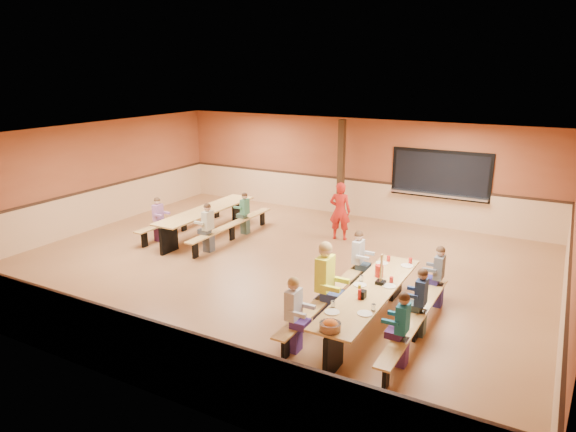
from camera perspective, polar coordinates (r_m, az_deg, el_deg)
The scene contains 23 objects.
ground at distance 11.99m, azimuth -1.75°, elevation -5.61°, with size 12.00×12.00×0.00m, color brown.
room_envelope at distance 11.75m, azimuth -1.78°, elevation -2.48°, with size 12.04×10.04×3.02m.
kitchen_pass_through at distance 15.15m, azimuth 16.56°, elevation 4.23°, with size 2.78×0.28×1.38m.
structural_post at distance 15.45m, azimuth 5.90°, elevation 5.07°, with size 0.18×0.18×3.00m, color black.
cafeteria_table_main at distance 9.16m, azimuth 9.09°, elevation -9.34°, with size 1.91×3.70×0.74m.
cafeteria_table_second at distance 14.18m, azimuth -9.02°, elevation -0.09°, with size 1.91×3.70×0.74m.
seated_child_white_left at distance 8.36m, azimuth 0.60°, elevation -10.96°, with size 0.39×0.32×1.26m, color silver, non-canonical shape.
seated_adult_yellow at distance 9.27m, azimuth 4.10°, elevation -7.40°, with size 0.50×0.41×1.48m, color #F3FE35, non-canonical shape.
seated_child_grey_left at distance 10.71m, azimuth 7.77°, elevation -4.91°, with size 0.38×0.31×1.24m, color #BCBCBC, non-canonical shape.
seated_child_teal_right at distance 8.18m, azimuth 12.54°, elevation -12.26°, with size 0.36×0.30×1.20m, color #196787, non-canonical shape.
seated_child_navy_right at distance 9.11m, azimuth 14.51°, elevation -9.31°, with size 0.37×0.30×1.20m, color navy, non-canonical shape.
seated_child_char_right at distance 10.28m, azimuth 16.37°, elevation -6.50°, with size 0.36×0.30×1.19m, color #565960, non-canonical shape.
seated_child_purple_sec at distance 13.96m, azimuth -14.20°, elevation -0.40°, with size 0.35×0.29×1.17m, color #955E92, non-canonical shape.
seated_child_green_sec at distance 14.20m, azimuth -4.80°, elevation 0.28°, with size 0.34×0.28×1.15m, color #3D7C59, non-canonical shape.
seated_child_tan_sec at distance 12.90m, azimuth -8.87°, elevation -1.31°, with size 0.38×0.31×1.23m, color #B5B293, non-canonical shape.
standing_woman at distance 13.70m, azimuth 5.79°, elevation 0.57°, with size 0.57×0.37×1.56m, color red.
punch_pitcher at distance 9.62m, azimuth 10.09°, elevation -6.03°, with size 0.16×0.16×0.22m, color red.
chip_bowl at distance 7.68m, azimuth 4.71°, elevation -12.05°, with size 0.32×0.32×0.15m, color orange, non-canonical shape.
napkin_dispenser at distance 8.74m, azimuth 8.28°, elevation -8.60°, with size 0.10×0.14×0.13m, color black.
condiment_mustard at distance 8.85m, azimuth 7.94°, elevation -8.10°, with size 0.06×0.06×0.17m, color yellow.
condiment_ketchup at distance 8.67m, azimuth 7.94°, elevation -8.63°, with size 0.06×0.06×0.17m, color #B2140F.
table_paddle at distance 9.29m, azimuth 10.28°, elevation -6.66°, with size 0.16×0.16×0.56m.
place_settings at distance 9.05m, azimuth 9.16°, elevation -7.80°, with size 0.65×3.30×0.11m, color beige, non-canonical shape.
Camera 1 is at (5.69, -9.58, 4.43)m, focal length 32.00 mm.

